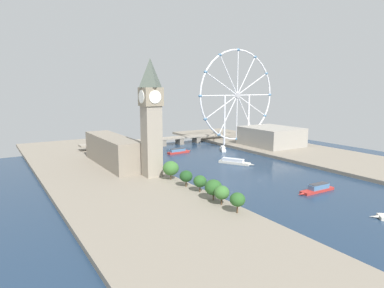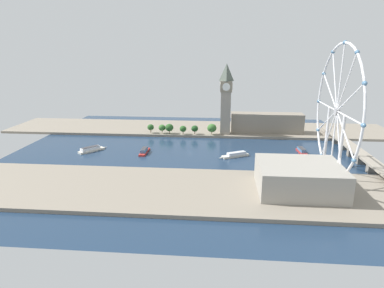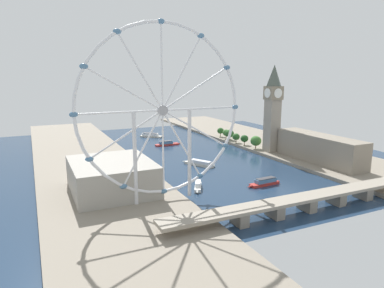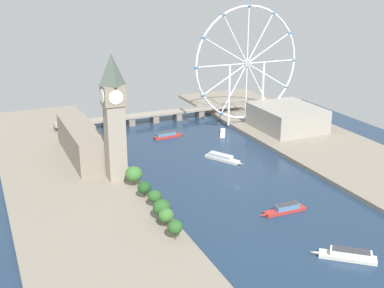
{
  "view_description": "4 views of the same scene",
  "coord_description": "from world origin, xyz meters",
  "px_view_note": "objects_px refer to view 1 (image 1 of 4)",
  "views": [
    {
      "loc": [
        -184.9,
        -198.15,
        71.28
      ],
      "look_at": [
        -21.93,
        67.13,
        19.19
      ],
      "focal_mm": 32.28,
      "sensor_mm": 36.0,
      "label": 1
    },
    {
      "loc": [
        348.93,
        32.9,
        108.13
      ],
      "look_at": [
        15.47,
        3.56,
        13.43
      ],
      "focal_mm": 31.35,
      "sensor_mm": 36.0,
      "label": 2
    },
    {
      "loc": [
        150.46,
        325.86,
        83.46
      ],
      "look_at": [
        -6.92,
        -10.32,
        7.49
      ],
      "focal_mm": 32.5,
      "sensor_mm": 36.0,
      "label": 3
    },
    {
      "loc": [
        -160.26,
        -288.2,
        142.48
      ],
      "look_at": [
        -12.5,
        50.07,
        16.74
      ],
      "focal_mm": 47.49,
      "sensor_mm": 36.0,
      "label": 4
    }
  ],
  "objects_px": {
    "clock_tower": "(151,116)",
    "tour_boat_1": "(178,151)",
    "ferris_wheel": "(237,96)",
    "tour_boat_2": "(234,162)",
    "tour_boat_4": "(223,149)",
    "parliament_block": "(113,151)",
    "tour_boat_0": "(317,188)",
    "river_bridge": "(162,140)",
    "riverside_hall": "(271,136)"
  },
  "relations": [
    {
      "from": "river_bridge",
      "to": "clock_tower",
      "type": "bearing_deg",
      "value": -119.46
    },
    {
      "from": "riverside_hall",
      "to": "tour_boat_2",
      "type": "bearing_deg",
      "value": -153.39
    },
    {
      "from": "tour_boat_2",
      "to": "tour_boat_4",
      "type": "relative_size",
      "value": 1.55
    },
    {
      "from": "parliament_block",
      "to": "tour_boat_4",
      "type": "relative_size",
      "value": 4.37
    },
    {
      "from": "tour_boat_0",
      "to": "tour_boat_2",
      "type": "distance_m",
      "value": 97.84
    },
    {
      "from": "tour_boat_1",
      "to": "tour_boat_4",
      "type": "bearing_deg",
      "value": -18.92
    },
    {
      "from": "parliament_block",
      "to": "tour_boat_4",
      "type": "xyz_separation_m",
      "value": [
        132.0,
        15.02,
        -13.33
      ]
    },
    {
      "from": "clock_tower",
      "to": "tour_boat_1",
      "type": "xyz_separation_m",
      "value": [
        69.31,
        82.48,
        -46.82
      ]
    },
    {
      "from": "parliament_block",
      "to": "tour_boat_2",
      "type": "xyz_separation_m",
      "value": [
        101.62,
        -44.08,
        -13.35
      ]
    },
    {
      "from": "tour_boat_2",
      "to": "river_bridge",
      "type": "bearing_deg",
      "value": 157.49
    },
    {
      "from": "parliament_block",
      "to": "riverside_hall",
      "type": "height_order",
      "value": "parliament_block"
    },
    {
      "from": "clock_tower",
      "to": "tour_boat_1",
      "type": "distance_m",
      "value": 117.47
    },
    {
      "from": "tour_boat_1",
      "to": "tour_boat_4",
      "type": "relative_size",
      "value": 1.39
    },
    {
      "from": "ferris_wheel",
      "to": "river_bridge",
      "type": "distance_m",
      "value": 104.59
    },
    {
      "from": "parliament_block",
      "to": "tour_boat_2",
      "type": "height_order",
      "value": "parliament_block"
    },
    {
      "from": "clock_tower",
      "to": "river_bridge",
      "type": "relative_size",
      "value": 0.45
    },
    {
      "from": "river_bridge",
      "to": "tour_boat_2",
      "type": "relative_size",
      "value": 5.95
    },
    {
      "from": "parliament_block",
      "to": "ferris_wheel",
      "type": "xyz_separation_m",
      "value": [
        164.85,
        32.01,
        44.69
      ]
    },
    {
      "from": "clock_tower",
      "to": "tour_boat_4",
      "type": "height_order",
      "value": "clock_tower"
    },
    {
      "from": "clock_tower",
      "to": "tour_boat_0",
      "type": "height_order",
      "value": "clock_tower"
    },
    {
      "from": "tour_boat_0",
      "to": "tour_boat_1",
      "type": "height_order",
      "value": "tour_boat_0"
    },
    {
      "from": "tour_boat_4",
      "to": "clock_tower",
      "type": "bearing_deg",
      "value": 148.47
    },
    {
      "from": "clock_tower",
      "to": "ferris_wheel",
      "type": "distance_m",
      "value": 175.13
    },
    {
      "from": "ferris_wheel",
      "to": "riverside_hall",
      "type": "xyz_separation_m",
      "value": [
        26.55,
        -31.11,
        -46.56
      ]
    },
    {
      "from": "parliament_block",
      "to": "riverside_hall",
      "type": "relative_size",
      "value": 1.48
    },
    {
      "from": "river_bridge",
      "to": "tour_boat_1",
      "type": "bearing_deg",
      "value": -96.96
    },
    {
      "from": "parliament_block",
      "to": "tour_boat_0",
      "type": "distance_m",
      "value": 171.81
    },
    {
      "from": "clock_tower",
      "to": "tour_boat_0",
      "type": "distance_m",
      "value": 129.64
    },
    {
      "from": "tour_boat_0",
      "to": "tour_boat_4",
      "type": "bearing_deg",
      "value": -102.6
    },
    {
      "from": "ferris_wheel",
      "to": "tour_boat_4",
      "type": "bearing_deg",
      "value": -152.66
    },
    {
      "from": "parliament_block",
      "to": "river_bridge",
      "type": "xyz_separation_m",
      "value": [
        88.41,
        79.56,
        -8.56
      ]
    },
    {
      "from": "riverside_hall",
      "to": "river_bridge",
      "type": "xyz_separation_m",
      "value": [
        -102.99,
        78.67,
        -6.69
      ]
    },
    {
      "from": "tour_boat_0",
      "to": "tour_boat_1",
      "type": "distance_m",
      "value": 170.58
    },
    {
      "from": "ferris_wheel",
      "to": "river_bridge",
      "type": "relative_size",
      "value": 0.57
    },
    {
      "from": "riverside_hall",
      "to": "tour_boat_4",
      "type": "relative_size",
      "value": 2.95
    },
    {
      "from": "parliament_block",
      "to": "river_bridge",
      "type": "distance_m",
      "value": 119.25
    },
    {
      "from": "riverside_hall",
      "to": "tour_boat_4",
      "type": "distance_m",
      "value": 62.12
    },
    {
      "from": "river_bridge",
      "to": "tour_boat_0",
      "type": "bearing_deg",
      "value": -88.0
    },
    {
      "from": "ferris_wheel",
      "to": "tour_boat_0",
      "type": "bearing_deg",
      "value": -111.57
    },
    {
      "from": "river_bridge",
      "to": "tour_boat_1",
      "type": "distance_m",
      "value": 51.92
    },
    {
      "from": "riverside_hall",
      "to": "river_bridge",
      "type": "bearing_deg",
      "value": 142.63
    },
    {
      "from": "tour_boat_0",
      "to": "tour_boat_2",
      "type": "relative_size",
      "value": 0.99
    },
    {
      "from": "clock_tower",
      "to": "tour_boat_2",
      "type": "bearing_deg",
      "value": 6.53
    },
    {
      "from": "clock_tower",
      "to": "tour_boat_2",
      "type": "relative_size",
      "value": 2.71
    },
    {
      "from": "riverside_hall",
      "to": "tour_boat_0",
      "type": "xyz_separation_m",
      "value": [
        -95.25,
        -142.66,
        -11.38
      ]
    },
    {
      "from": "tour_boat_1",
      "to": "tour_boat_2",
      "type": "height_order",
      "value": "tour_boat_1"
    },
    {
      "from": "ferris_wheel",
      "to": "tour_boat_2",
      "type": "relative_size",
      "value": 3.41
    },
    {
      "from": "ferris_wheel",
      "to": "tour_boat_0",
      "type": "height_order",
      "value": "ferris_wheel"
    },
    {
      "from": "tour_boat_0",
      "to": "tour_boat_2",
      "type": "xyz_separation_m",
      "value": [
        5.47,
        97.69,
        -0.1
      ]
    },
    {
      "from": "tour_boat_2",
      "to": "clock_tower",
      "type": "bearing_deg",
      "value": -112.08
    }
  ]
}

